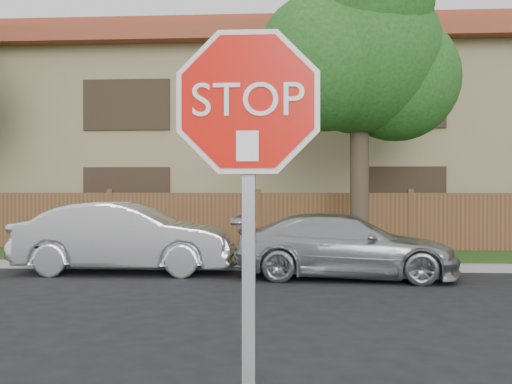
{
  "coord_description": "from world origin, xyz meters",
  "views": [
    {
      "loc": [
        1.03,
        -4.45,
        1.72
      ],
      "look_at": [
        0.79,
        -0.9,
        1.7
      ],
      "focal_mm": 42.0,
      "sensor_mm": 36.0,
      "label": 1
    }
  ],
  "objects": [
    {
      "name": "sedan_right",
      "position": [
        1.96,
        7.08,
        0.61
      ],
      "size": [
        4.35,
        2.03,
        1.23
      ],
      "primitive_type": "imported",
      "rotation": [
        0.0,
        0.0,
        1.5
      ],
      "color": "#9DA0A4",
      "rests_on": "ground"
    },
    {
      "name": "apartment_building",
      "position": [
        0.0,
        17.0,
        3.53
      ],
      "size": [
        35.2,
        9.2,
        7.2
      ],
      "color": "#9B8D60",
      "rests_on": "ground"
    },
    {
      "name": "far_curb",
      "position": [
        0.0,
        8.15,
        0.07
      ],
      "size": [
        70.0,
        0.3,
        0.15
      ],
      "primitive_type": "cube",
      "color": "gray",
      "rests_on": "ground"
    },
    {
      "name": "grass_strip",
      "position": [
        0.0,
        9.8,
        0.06
      ],
      "size": [
        70.0,
        3.0,
        0.12
      ],
      "primitive_type": "cube",
      "color": "#1E4714",
      "rests_on": "ground"
    },
    {
      "name": "fence",
      "position": [
        0.0,
        11.4,
        0.8
      ],
      "size": [
        70.0,
        0.12,
        1.6
      ],
      "primitive_type": "cube",
      "color": "brown",
      "rests_on": "ground"
    },
    {
      "name": "sedan_left",
      "position": [
        -2.43,
        7.51,
        0.72
      ],
      "size": [
        4.41,
        1.61,
        1.44
      ],
      "primitive_type": "imported",
      "rotation": [
        0.0,
        0.0,
        1.59
      ],
      "color": "silver",
      "rests_on": "ground"
    },
    {
      "name": "stop_sign",
      "position": [
        0.79,
        -1.48,
        1.83
      ],
      "size": [
        1.01,
        0.13,
        2.55
      ],
      "color": "gray",
      "rests_on": "sidewalk_near"
    },
    {
      "name": "tree_mid",
      "position": [
        2.52,
        9.57,
        4.87
      ],
      "size": [
        4.8,
        3.9,
        7.35
      ],
      "color": "#382B21",
      "rests_on": "ground"
    }
  ]
}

